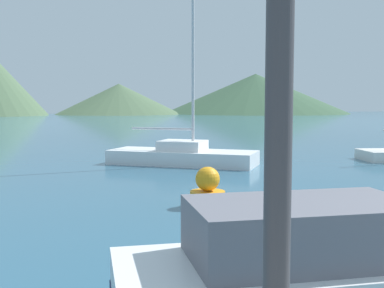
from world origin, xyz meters
name	(u,v)px	position (x,y,z in m)	size (l,w,h in m)	color
motorboat_near	(374,269)	(-2.07, 3.66, 0.43)	(6.66, 2.77, 1.96)	white
sailboat_inner	(183,154)	(0.17, 17.80, 0.44)	(6.15, 5.49, 10.05)	white
buoy_marker	(208,190)	(-1.94, 9.77, 0.41)	(0.87, 0.87, 1.00)	orange
hill_east	(119,99)	(16.25, 110.05, 3.54)	(29.14, 29.14, 7.08)	#4C6647
hill_far_east	(255,94)	(50.38, 107.38, 4.96)	(46.19, 46.19, 9.91)	#38563D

